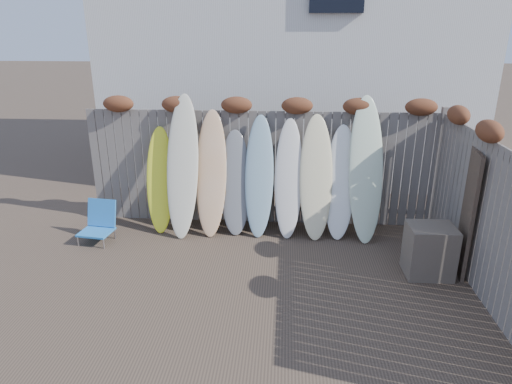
# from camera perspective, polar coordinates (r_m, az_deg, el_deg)

# --- Properties ---
(ground) EXTENTS (80.00, 80.00, 0.00)m
(ground) POSITION_cam_1_polar(r_m,az_deg,el_deg) (6.18, -0.75, -12.64)
(ground) COLOR #493A2D
(back_fence) EXTENTS (6.05, 0.28, 2.24)m
(back_fence) POSITION_cam_1_polar(r_m,az_deg,el_deg) (7.88, 1.01, 4.24)
(back_fence) COLOR slate
(back_fence) RESTS_ON ground
(right_fence) EXTENTS (0.28, 4.40, 2.24)m
(right_fence) POSITION_cam_1_polar(r_m,az_deg,el_deg) (6.40, 27.24, -2.33)
(right_fence) COLOR slate
(right_fence) RESTS_ON ground
(house) EXTENTS (8.50, 5.50, 6.33)m
(house) POSITION_cam_1_polar(r_m,az_deg,el_deg) (11.67, 4.43, 19.40)
(house) COLOR silver
(house) RESTS_ON ground
(beach_chair) EXTENTS (0.55, 0.58, 0.65)m
(beach_chair) POSITION_cam_1_polar(r_m,az_deg,el_deg) (7.92, -19.04, -3.61)
(beach_chair) COLOR #2778C5
(beach_chair) RESTS_ON ground
(wooden_crate) EXTENTS (0.64, 0.53, 0.74)m
(wooden_crate) POSITION_cam_1_polar(r_m,az_deg,el_deg) (6.89, 20.85, -6.86)
(wooden_crate) COLOR brown
(wooden_crate) RESTS_ON ground
(lattice_panel) EXTENTS (0.27, 1.18, 1.79)m
(lattice_panel) POSITION_cam_1_polar(r_m,az_deg,el_deg) (7.17, 24.61, -1.75)
(lattice_panel) COLOR #30271D
(lattice_panel) RESTS_ON ground
(surfboard_0) EXTENTS (0.50, 0.66, 1.75)m
(surfboard_0) POSITION_cam_1_polar(r_m,az_deg,el_deg) (7.90, -11.89, 1.48)
(surfboard_0) COLOR #F8FB27
(surfboard_0) RESTS_ON ground
(surfboard_1) EXTENTS (0.56, 0.83, 2.30)m
(surfboard_1) POSITION_cam_1_polar(r_m,az_deg,el_deg) (7.62, -9.17, 3.15)
(surfboard_1) COLOR beige
(surfboard_1) RESTS_ON ground
(surfboard_2) EXTENTS (0.52, 0.73, 2.05)m
(surfboard_2) POSITION_cam_1_polar(r_m,az_deg,el_deg) (7.62, -5.62, 2.32)
(surfboard_2) COLOR #FED47B
(surfboard_2) RESTS_ON ground
(surfboard_3) EXTENTS (0.57, 0.66, 1.71)m
(surfboard_3) POSITION_cam_1_polar(r_m,az_deg,el_deg) (7.66, -2.61, 1.17)
(surfboard_3) COLOR slate
(surfboard_3) RESTS_ON ground
(surfboard_4) EXTENTS (0.49, 0.71, 1.97)m
(surfboard_4) POSITION_cam_1_polar(r_m,az_deg,el_deg) (7.57, 0.41, 1.97)
(surfboard_4) COLOR #88ACBD
(surfboard_4) RESTS_ON ground
(surfboard_5) EXTENTS (0.47, 0.69, 1.92)m
(surfboard_5) POSITION_cam_1_polar(r_m,az_deg,el_deg) (7.55, 4.09, 1.69)
(surfboard_5) COLOR white
(surfboard_5) RESTS_ON ground
(surfboard_6) EXTENTS (0.55, 0.72, 1.99)m
(surfboard_6) POSITION_cam_1_polar(r_m,az_deg,el_deg) (7.53, 7.51, 1.81)
(surfboard_6) COLOR #F3E6B2
(surfboard_6) RESTS_ON ground
(surfboard_7) EXTENTS (0.56, 0.70, 1.83)m
(surfboard_7) POSITION_cam_1_polar(r_m,az_deg,el_deg) (7.61, 10.49, 1.19)
(surfboard_7) COLOR white
(surfboard_7) RESTS_ON ground
(surfboard_8) EXTENTS (0.59, 0.84, 2.30)m
(surfboard_8) POSITION_cam_1_polar(r_m,az_deg,el_deg) (7.57, 13.58, 2.73)
(surfboard_8) COLOR silver
(surfboard_8) RESTS_ON ground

